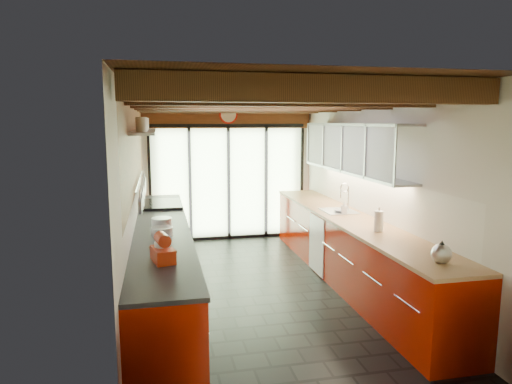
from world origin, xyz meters
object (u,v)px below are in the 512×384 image
stand_mixer (163,250)px  soap_bottle (344,208)px  bowl (341,211)px  paper_towel (379,221)px  kettle (441,252)px

stand_mixer → soap_bottle: bearing=33.9°
bowl → paper_towel: bearing=-90.0°
kettle → bowl: size_ratio=1.15×
bowl → soap_bottle: bearing=-90.0°
stand_mixer → paper_towel: size_ratio=1.15×
bowl → stand_mixer: bearing=-144.3°
stand_mixer → kettle: (2.54, -0.58, -0.01)m
kettle → bowl: 2.41m
kettle → paper_towel: paper_towel is taller
paper_towel → bowl: (0.00, 1.16, -0.10)m
soap_bottle → bowl: bearing=90.0°
kettle → soap_bottle: (0.00, 2.29, -0.01)m
stand_mixer → kettle: stand_mixer is taller
stand_mixer → soap_bottle: 3.06m
kettle → paper_towel: 1.25m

